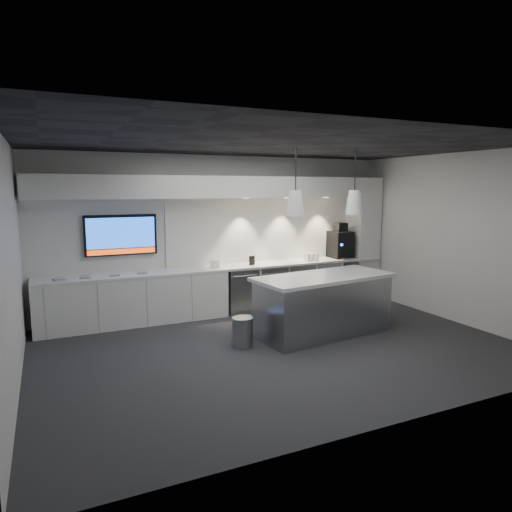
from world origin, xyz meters
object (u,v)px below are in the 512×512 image
bin (243,332)px  island (323,304)px  wall_tv (121,235)px  coffee_machine (340,243)px

bin → island: bearing=-0.0°
wall_tv → island: (2.85, -2.17, -1.06)m
island → bin: 1.47m
bin → coffee_machine: coffee_machine is taller
bin → wall_tv: bearing=123.1°
island → coffee_machine: bearing=42.1°
wall_tv → island: size_ratio=0.52×
wall_tv → coffee_machine: wall_tv is taller
wall_tv → bin: 2.91m
island → coffee_machine: 2.63m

